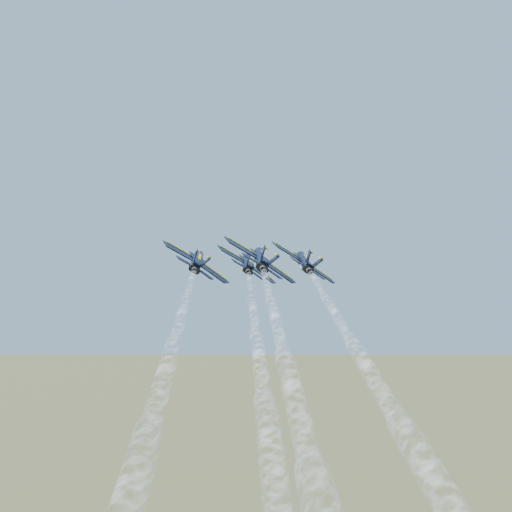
% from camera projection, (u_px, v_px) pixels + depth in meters
% --- Properties ---
extents(jet_lead, '(10.25, 16.32, 7.11)m').
position_uv_depth(jet_lead, '(247.00, 264.00, 129.72)').
color(jet_lead, black).
extents(jet_left, '(10.25, 16.32, 7.11)m').
position_uv_depth(jet_left, '(197.00, 261.00, 116.72)').
color(jet_left, black).
extents(jet_right, '(10.25, 16.32, 7.11)m').
position_uv_depth(jet_right, '(304.00, 262.00, 120.08)').
color(jet_right, black).
extents(jet_slot, '(10.25, 16.32, 7.11)m').
position_uv_depth(jet_slot, '(260.00, 259.00, 106.60)').
color(jet_slot, black).
extents(smoke_trail_lead, '(31.60, 79.69, 2.82)m').
position_uv_depth(smoke_trail_lead, '(300.00, 245.00, 68.01)').
color(smoke_trail_lead, white).
extents(smoke_trail_left, '(31.60, 79.69, 2.82)m').
position_uv_depth(smoke_trail_left, '(206.00, 236.00, 55.01)').
color(smoke_trail_left, white).
extents(smoke_trail_right, '(31.60, 79.69, 2.82)m').
position_uv_depth(smoke_trail_right, '(426.00, 238.00, 58.37)').
color(smoke_trail_right, white).
extents(smoke_trail_slot, '(31.60, 79.69, 2.82)m').
position_uv_depth(smoke_trail_slot, '(359.00, 225.00, 44.89)').
color(smoke_trail_slot, white).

